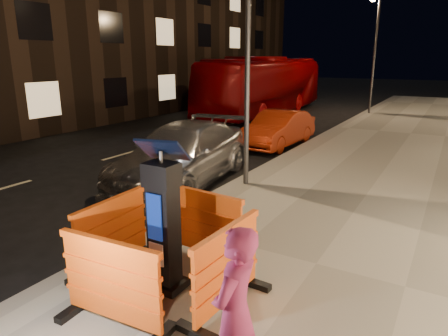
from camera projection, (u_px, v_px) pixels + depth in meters
The scene contains 14 objects.
ground_plane at pixel (161, 231), 7.52m from camera, with size 120.00×120.00×0.00m, color black.
sidewalk at pixel (316, 268), 6.04m from camera, with size 6.00×60.00×0.15m, color gray.
kerb at pixel (160, 227), 7.50m from camera, with size 0.30×60.00×0.15m, color slate.
parking_kiosk at pixel (164, 220), 5.15m from camera, with size 0.61×0.61×1.94m, color black.
barrier_front at pixel (112, 284), 4.48m from camera, with size 1.39×0.57×1.08m, color #E75312.
barrier_back at pixel (204, 225), 6.06m from camera, with size 1.39×0.57×1.08m, color #E75312.
barrier_kerbside at pixel (113, 235), 5.73m from camera, with size 1.39×0.57×1.08m, color #E75312.
barrier_bldgside at pixel (227, 269), 4.81m from camera, with size 1.39×0.57×1.08m, color #E75312.
car_silver at pixel (183, 182), 10.45m from camera, with size 2.10×5.17×1.50m, color #ADADB2.
car_red at pixel (277, 146), 14.70m from camera, with size 1.36×3.89×1.28m, color #A7290D.
bus_doubledecker at pixel (264, 114), 23.05m from camera, with size 2.69×11.49×3.20m, color #860306.
man at pixel (235, 314), 3.51m from camera, with size 0.60×0.39×1.65m, color #8F2658.
street_lamp_mid at pixel (248, 57), 9.05m from camera, with size 0.12×0.12×6.00m, color #3F3F44.
street_lamp_far at pixel (374, 57), 21.52m from camera, with size 0.12×0.12×6.00m, color #3F3F44.
Camera 1 is at (4.53, -5.37, 3.15)m, focal length 32.00 mm.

